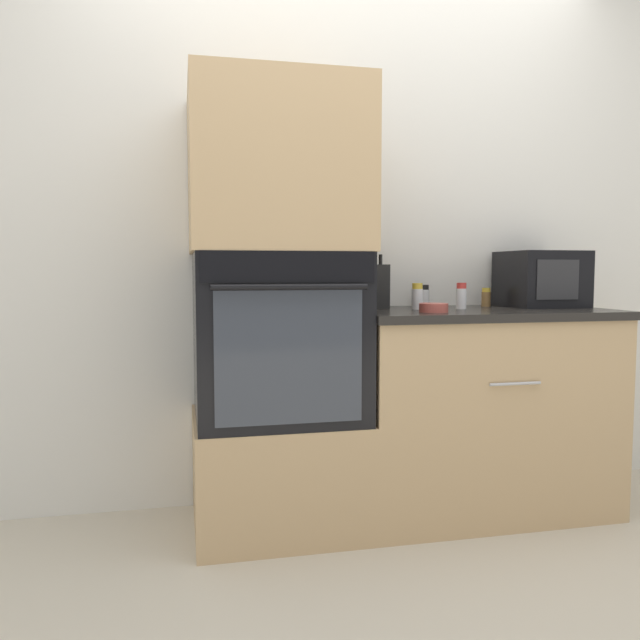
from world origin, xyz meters
The scene contains 13 objects.
ground_plane centered at (0.00, 0.00, 0.00)m, with size 12.00×12.00×0.00m, color beige.
wall_back centered at (0.00, 0.63, 1.25)m, with size 8.00×0.05×2.50m.
oven_cabinet_base centered at (-0.35, 0.30, 0.23)m, with size 0.69×0.60×0.47m.
wall_oven centered at (-0.35, 0.30, 0.81)m, with size 0.67×0.64×0.67m.
oven_cabinet_upper centered at (-0.35, 0.30, 1.47)m, with size 0.69×0.60×0.66m.
counter_unit centered at (0.56, 0.30, 0.45)m, with size 1.14×0.63×0.90m.
microwave centered at (0.92, 0.40, 1.03)m, with size 0.33×0.33×0.26m.
knife_block centered at (0.12, 0.45, 1.00)m, with size 0.10×0.12×0.24m.
bowl centered at (0.28, 0.15, 0.92)m, with size 0.12×0.12×0.04m.
condiment_jar_near centered at (0.68, 0.49, 0.94)m, with size 0.04×0.04×0.09m.
condiment_jar_mid centered at (0.28, 0.34, 0.96)m, with size 0.05×0.05×0.12m.
condiment_jar_far centered at (0.39, 0.54, 0.95)m, with size 0.06×0.06×0.10m.
condiment_jar_back centered at (0.48, 0.33, 0.96)m, with size 0.05×0.05×0.12m.
Camera 1 is at (-0.73, -2.23, 1.07)m, focal length 35.00 mm.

